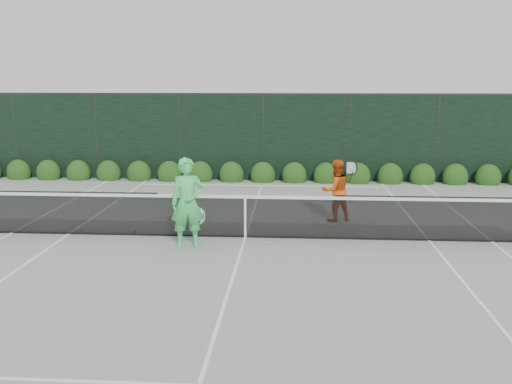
{
  "coord_description": "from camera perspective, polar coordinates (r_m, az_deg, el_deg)",
  "views": [
    {
      "loc": [
        1.08,
        -12.47,
        3.56
      ],
      "look_at": [
        0.22,
        0.3,
        1.0
      ],
      "focal_mm": 40.0,
      "sensor_mm": 36.0,
      "label": 1
    }
  ],
  "objects": [
    {
      "name": "player_man",
      "position": [
        14.49,
        7.98,
        0.16
      ],
      "size": [
        0.97,
        0.85,
        1.57
      ],
      "rotation": [
        0.0,
        0.0,
        3.55
      ],
      "color": "#D25311",
      "rests_on": "ground"
    },
    {
      "name": "tennis_net",
      "position": [
        12.88,
        -1.19,
        -2.29
      ],
      "size": [
        12.9,
        0.1,
        1.07
      ],
      "color": "black",
      "rests_on": "ground"
    },
    {
      "name": "tennis_balls",
      "position": [
        13.44,
        -1.07,
        -3.9
      ],
      "size": [
        4.67,
        1.65,
        0.07
      ],
      "color": "#C4D930",
      "rests_on": "ground"
    },
    {
      "name": "player_woman",
      "position": [
        12.17,
        -6.85,
        -1.09
      ],
      "size": [
        0.79,
        0.61,
        1.93
      ],
      "rotation": [
        0.0,
        0.0,
        0.23
      ],
      "color": "#3ED465",
      "rests_on": "ground"
    },
    {
      "name": "hedge_row",
      "position": [
        19.93,
        0.68,
        1.7
      ],
      "size": [
        31.66,
        0.65,
        0.94
      ],
      "color": "#143D10",
      "rests_on": "ground"
    },
    {
      "name": "ground",
      "position": [
        13.01,
        -1.08,
        -4.57
      ],
      "size": [
        80.0,
        80.0,
        0.0
      ],
      "primitive_type": "plane",
      "color": "gray",
      "rests_on": "ground"
    },
    {
      "name": "court_lines",
      "position": [
        13.01,
        -1.08,
        -4.54
      ],
      "size": [
        11.03,
        23.83,
        0.01
      ],
      "color": "white",
      "rests_on": "ground"
    },
    {
      "name": "windscreen_fence",
      "position": [
        10.03,
        -2.43,
        -0.46
      ],
      "size": [
        32.0,
        21.07,
        3.06
      ],
      "color": "black",
      "rests_on": "ground"
    }
  ]
}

